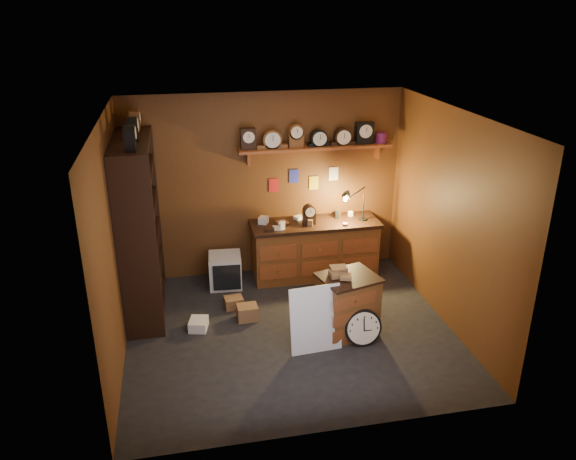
{
  "coord_description": "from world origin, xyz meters",
  "views": [
    {
      "loc": [
        -1.23,
        -5.9,
        3.85
      ],
      "look_at": [
        0.04,
        0.35,
        1.23
      ],
      "focal_mm": 35.0,
      "sensor_mm": 36.0,
      "label": 1
    }
  ],
  "objects_px": {
    "workbench": "(315,246)",
    "big_round_clock": "(363,328)",
    "shelving_unit": "(137,221)",
    "low_cabinet": "(348,302)"
  },
  "relations": [
    {
      "from": "shelving_unit",
      "to": "low_cabinet",
      "type": "xyz_separation_m",
      "value": [
        2.48,
        -1.13,
        -0.83
      ]
    },
    {
      "from": "big_round_clock",
      "to": "low_cabinet",
      "type": "bearing_deg",
      "value": 109.9
    },
    {
      "from": "big_round_clock",
      "to": "workbench",
      "type": "bearing_deg",
      "value": 93.59
    },
    {
      "from": "workbench",
      "to": "big_round_clock",
      "type": "distance_m",
      "value": 1.94
    },
    {
      "from": "shelving_unit",
      "to": "workbench",
      "type": "bearing_deg",
      "value": 11.33
    },
    {
      "from": "shelving_unit",
      "to": "big_round_clock",
      "type": "distance_m",
      "value": 3.13
    },
    {
      "from": "workbench",
      "to": "big_round_clock",
      "type": "height_order",
      "value": "workbench"
    },
    {
      "from": "workbench",
      "to": "low_cabinet",
      "type": "xyz_separation_m",
      "value": [
        0.01,
        -1.62,
        -0.05
      ]
    },
    {
      "from": "workbench",
      "to": "big_round_clock",
      "type": "relative_size",
      "value": 4.1
    },
    {
      "from": "low_cabinet",
      "to": "big_round_clock",
      "type": "distance_m",
      "value": 0.37
    }
  ]
}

